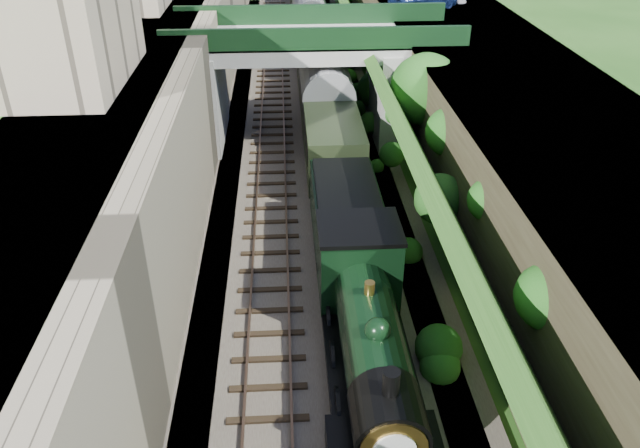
% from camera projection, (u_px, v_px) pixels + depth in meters
% --- Properties ---
extents(trackbed, '(10.00, 90.00, 0.20)m').
position_uv_depth(trackbed, '(308.00, 165.00, 34.32)').
color(trackbed, '#473F38').
rests_on(trackbed, ground).
extents(retaining_wall, '(1.00, 90.00, 7.00)m').
position_uv_depth(retaining_wall, '(202.00, 108.00, 32.30)').
color(retaining_wall, '#756B56').
rests_on(retaining_wall, ground).
extents(street_plateau_left, '(6.00, 90.00, 7.00)m').
position_uv_depth(street_plateau_left, '(133.00, 110.00, 32.12)').
color(street_plateau_left, '#262628').
rests_on(street_plateau_left, ground).
extents(street_plateau_right, '(8.00, 90.00, 6.25)m').
position_uv_depth(street_plateau_right, '(485.00, 109.00, 33.26)').
color(street_plateau_right, '#262628').
rests_on(street_plateau_right, ground).
extents(embankment_slope, '(4.32, 90.00, 6.36)m').
position_uv_depth(embankment_slope, '(404.00, 125.00, 32.42)').
color(embankment_slope, '#1E4714').
rests_on(embankment_slope, ground).
extents(track_left, '(2.50, 90.00, 0.20)m').
position_uv_depth(track_left, '(272.00, 164.00, 34.14)').
color(track_left, black).
rests_on(track_left, trackbed).
extents(track_right, '(2.50, 90.00, 0.20)m').
position_uv_depth(track_right, '(330.00, 162.00, 34.30)').
color(track_right, black).
rests_on(track_right, trackbed).
extents(road_bridge, '(16.00, 6.40, 7.25)m').
position_uv_depth(road_bridge, '(321.00, 72.00, 35.77)').
color(road_bridge, gray).
rests_on(road_bridge, ground).
extents(building_near, '(4.00, 8.00, 4.00)m').
position_uv_depth(building_near, '(68.00, 29.00, 24.13)').
color(building_near, gray).
rests_on(building_near, street_plateau_left).
extents(tree, '(3.60, 3.80, 6.60)m').
position_uv_depth(tree, '(427.00, 91.00, 31.11)').
color(tree, black).
rests_on(tree, ground).
extents(locomotive, '(3.10, 10.23, 3.83)m').
position_uv_depth(locomotive, '(368.00, 332.00, 19.61)').
color(locomotive, black).
rests_on(locomotive, trackbed).
extents(tender, '(2.70, 6.00, 3.05)m').
position_uv_depth(tender, '(346.00, 221.00, 26.07)').
color(tender, black).
rests_on(tender, trackbed).
extents(coach_front, '(2.90, 18.00, 3.70)m').
position_uv_depth(coach_front, '(326.00, 107.00, 36.66)').
color(coach_front, black).
rests_on(coach_front, trackbed).
extents(coach_middle, '(2.90, 18.00, 3.70)m').
position_uv_depth(coach_middle, '(311.00, 30.00, 52.80)').
color(coach_middle, black).
rests_on(coach_middle, trackbed).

